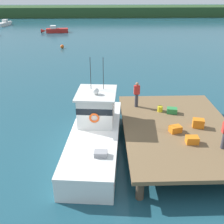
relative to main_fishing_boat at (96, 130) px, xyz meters
name	(u,v)px	position (x,y,z in m)	size (l,w,h in m)	color
ground_plane	(92,147)	(-0.25, -0.16, -1.01)	(200.00, 200.00, 0.00)	#1E4C5B
dock	(178,129)	(4.55, -0.16, 0.07)	(6.00, 9.00, 1.20)	#4C3D2D
main_fishing_boat	(96,130)	(0.00, 0.00, 0.00)	(3.29, 9.93, 4.80)	white
crate_stack_near_edge	(198,123)	(5.62, -0.21, 0.43)	(0.60, 0.44, 0.48)	orange
crate_stack_mid_dock	(175,129)	(4.24, -0.70, 0.37)	(0.60, 0.44, 0.34)	orange
crate_single_far	(192,140)	(4.80, -1.83, 0.37)	(0.60, 0.44, 0.36)	orange
crate_single_by_cleat	(172,111)	(4.59, 1.60, 0.36)	(0.60, 0.44, 0.32)	#2D8442
bait_bucket	(160,109)	(3.91, 1.85, 0.36)	(0.32, 0.32, 0.34)	yellow
deckhand_further_back	(137,94)	(2.53, 2.62, 1.05)	(0.36, 0.22, 1.63)	#383842
moored_boat_outer_mooring	(5,24)	(-19.68, 46.13, -0.61)	(2.01, 4.65, 1.16)	silver
moored_boat_mid_harbor	(55,30)	(-7.99, 37.46, -0.59)	(4.84, 1.64, 1.21)	red
mooring_buoy_inshore	(62,46)	(-5.14, 24.78, -0.75)	(0.51, 0.51, 0.51)	#EA5B19
far_shoreline	(100,11)	(-0.25, 61.84, 0.19)	(120.00, 8.00, 2.40)	#284723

